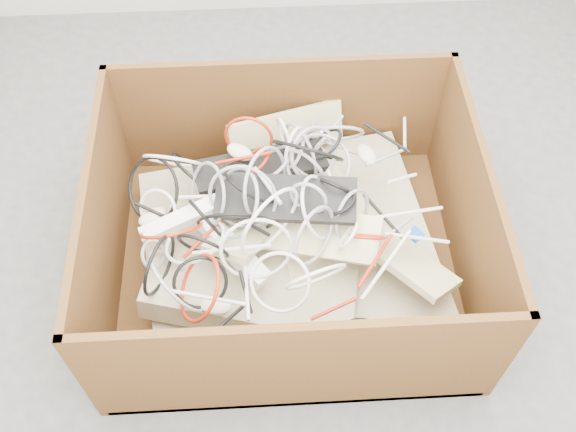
{
  "coord_description": "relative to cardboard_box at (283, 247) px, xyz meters",
  "views": [
    {
      "loc": [
        -0.15,
        -1.35,
        2.1
      ],
      "look_at": [
        -0.08,
        -0.05,
        0.3
      ],
      "focal_mm": 40.8,
      "sensor_mm": 36.0,
      "label": 1
    }
  ],
  "objects": [
    {
      "name": "cable_tangle",
      "position": [
        -0.09,
        -0.0,
        0.27
      ],
      "size": [
        1.07,
        0.89,
        0.46
      ],
      "color": "silver",
      "rests_on": "keyboard_pile"
    },
    {
      "name": "keyboard_pile",
      "position": [
        0.02,
        0.03,
        0.14
      ],
      "size": [
        1.02,
        0.93,
        0.36
      ],
      "color": "beige",
      "rests_on": "cardboard_box"
    },
    {
      "name": "power_strip_right",
      "position": [
        -0.17,
        -0.12,
        0.19
      ],
      "size": [
        0.26,
        0.28,
        0.1
      ],
      "primitive_type": "cube",
      "rotation": [
        -0.1,
        0.17,
        -0.85
      ],
      "color": "white",
      "rests_on": "keyboard_pile"
    },
    {
      "name": "cardboard_box",
      "position": [
        0.0,
        0.0,
        0.0
      ],
      "size": [
        1.27,
        1.06,
        0.57
      ],
      "color": "#412410",
      "rests_on": "ground"
    },
    {
      "name": "mice_scatter",
      "position": [
        -0.01,
        -0.04,
        0.21
      ],
      "size": [
        0.85,
        0.72,
        0.18
      ],
      "color": "beige",
      "rests_on": "keyboard_pile"
    },
    {
      "name": "vga_plug",
      "position": [
        0.42,
        -0.11,
        0.21
      ],
      "size": [
        0.06,
        0.06,
        0.03
      ],
      "primitive_type": "cube",
      "rotation": [
        0.09,
        0.14,
        -0.89
      ],
      "color": "#0C37B7",
      "rests_on": "keyboard_pile"
    },
    {
      "name": "ground",
      "position": [
        0.09,
        0.07,
        -0.14
      ],
      "size": [
        3.0,
        3.0,
        0.0
      ],
      "primitive_type": "plane",
      "color": "#49494B",
      "rests_on": "ground"
    },
    {
      "name": "power_strip_left",
      "position": [
        -0.33,
        -0.03,
        0.23
      ],
      "size": [
        0.28,
        0.13,
        0.11
      ],
      "primitive_type": "cube",
      "rotation": [
        0.14,
        -0.26,
        0.28
      ],
      "color": "white",
      "rests_on": "keyboard_pile"
    }
  ]
}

